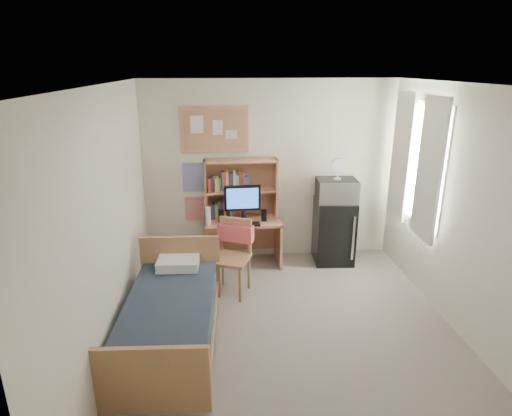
{
  "coord_description": "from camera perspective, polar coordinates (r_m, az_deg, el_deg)",
  "views": [
    {
      "loc": [
        -0.74,
        -3.87,
        2.77
      ],
      "look_at": [
        -0.28,
        1.2,
        1.06
      ],
      "focal_mm": 30.0,
      "sensor_mm": 36.0,
      "label": 1
    }
  ],
  "objects": [
    {
      "name": "window_unit",
      "position": [
        5.77,
        20.62,
        5.68
      ],
      "size": [
        0.1,
        1.4,
        1.7
      ],
      "primitive_type": "cube",
      "color": "white",
      "rests_on": "wall_right"
    },
    {
      "name": "wall_left",
      "position": [
        4.28,
        -19.19,
        -2.61
      ],
      "size": [
        0.04,
        4.2,
        2.6
      ],
      "primitive_type": "cube",
      "color": "white",
      "rests_on": "floor"
    },
    {
      "name": "monitor",
      "position": [
        5.91,
        -1.81,
        0.57
      ],
      "size": [
        0.5,
        0.06,
        0.53
      ],
      "primitive_type": "cube",
      "rotation": [
        0.0,
        0.0,
        0.03
      ],
      "color": "black",
      "rests_on": "desk"
    },
    {
      "name": "desk_chair",
      "position": [
        5.36,
        -3.39,
        -6.73
      ],
      "size": [
        0.63,
        0.63,
        0.96
      ],
      "primitive_type": "cube",
      "rotation": [
        0.0,
        0.0,
        -0.38
      ],
      "color": "#AA7B50",
      "rests_on": "floor"
    },
    {
      "name": "hutch",
      "position": [
        6.07,
        -2.02,
        2.58
      ],
      "size": [
        1.04,
        0.3,
        0.84
      ],
      "primitive_type": "cube",
      "rotation": [
        0.0,
        0.0,
        0.03
      ],
      "color": "tan",
      "rests_on": "desk"
    },
    {
      "name": "curtain_left",
      "position": [
        5.41,
        22.11,
        4.71
      ],
      "size": [
        0.04,
        0.55,
        1.7
      ],
      "primitive_type": "cube",
      "color": "white",
      "rests_on": "wall_right"
    },
    {
      "name": "curtain_right",
      "position": [
        6.12,
        18.79,
        6.55
      ],
      "size": [
        0.04,
        0.55,
        1.7
      ],
      "primitive_type": "cube",
      "color": "white",
      "rests_on": "wall_right"
    },
    {
      "name": "wall_right",
      "position": [
        4.86,
        26.67,
        -1.07
      ],
      "size": [
        0.04,
        4.2,
        2.6
      ],
      "primitive_type": "cube",
      "color": "white",
      "rests_on": "floor"
    },
    {
      "name": "keyboard",
      "position": [
        5.86,
        -1.66,
        -2.21
      ],
      "size": [
        0.45,
        0.16,
        0.02
      ],
      "primitive_type": "cube",
      "rotation": [
        0.0,
        0.0,
        0.03
      ],
      "color": "black",
      "rests_on": "desk"
    },
    {
      "name": "bed",
      "position": [
        4.64,
        -11.37,
        -14.74
      ],
      "size": [
        1.0,
        1.87,
        0.5
      ],
      "primitive_type": "cube",
      "rotation": [
        0.0,
        0.0,
        -0.05
      ],
      "color": "#1C2533",
      "rests_on": "floor"
    },
    {
      "name": "ceiling",
      "position": [
        3.95,
        5.88,
        16.02
      ],
      "size": [
        3.6,
        4.2,
        0.02
      ],
      "primitive_type": "cube",
      "color": "white",
      "rests_on": "wall_back"
    },
    {
      "name": "desk_fan",
      "position": [
        6.06,
        10.85,
        5.03
      ],
      "size": [
        0.23,
        0.23,
        0.27
      ],
      "primitive_type": "cylinder",
      "rotation": [
        0.0,
        0.0,
        -0.06
      ],
      "color": "white",
      "rests_on": "microwave"
    },
    {
      "name": "speaker_right",
      "position": [
        6.0,
        1.06,
        -0.99
      ],
      "size": [
        0.07,
        0.07,
        0.16
      ],
      "primitive_type": "cube",
      "rotation": [
        0.0,
        0.0,
        0.03
      ],
      "color": "black",
      "rests_on": "desk"
    },
    {
      "name": "floor",
      "position": [
        4.82,
        4.83,
        -16.69
      ],
      "size": [
        3.6,
        4.2,
        0.02
      ],
      "primitive_type": "cube",
      "color": "gray",
      "rests_on": "ground"
    },
    {
      "name": "poster_japan",
      "position": [
        6.3,
        -8.18,
        -0.06
      ],
      "size": [
        0.28,
        0.01,
        0.36
      ],
      "primitive_type": "cube",
      "color": "red",
      "rests_on": "wall_back"
    },
    {
      "name": "poster_wave",
      "position": [
        6.16,
        -8.38,
        4.09
      ],
      "size": [
        0.3,
        0.01,
        0.42
      ],
      "primitive_type": "cube",
      "color": "#2A41A9",
      "rests_on": "wall_back"
    },
    {
      "name": "speaker_left",
      "position": [
        5.95,
        -4.67,
        -1.13
      ],
      "size": [
        0.08,
        0.08,
        0.19
      ],
      "primitive_type": "cube",
      "rotation": [
        0.0,
        0.0,
        0.03
      ],
      "color": "black",
      "rests_on": "desk"
    },
    {
      "name": "wall_front",
      "position": [
        2.42,
        14.71,
        -19.5
      ],
      "size": [
        3.6,
        0.04,
        2.6
      ],
      "primitive_type": "cube",
      "color": "white",
      "rests_on": "floor"
    },
    {
      "name": "water_bottle",
      "position": [
        5.9,
        -6.41,
        -1.05
      ],
      "size": [
        0.07,
        0.07,
        0.25
      ],
      "primitive_type": "cylinder",
      "rotation": [
        0.0,
        0.0,
        0.03
      ],
      "color": "white",
      "rests_on": "desk"
    },
    {
      "name": "microwave",
      "position": [
        6.13,
        10.69,
        2.33
      ],
      "size": [
        0.57,
        0.45,
        0.32
      ],
      "primitive_type": "cube",
      "rotation": [
        0.0,
        0.0,
        -0.06
      ],
      "color": "silver",
      "rests_on": "mini_fridge"
    },
    {
      "name": "mini_fridge",
      "position": [
        6.35,
        10.32,
        -3.04
      ],
      "size": [
        0.58,
        0.58,
        0.93
      ],
      "primitive_type": "cube",
      "rotation": [
        0.0,
        0.0,
        -0.06
      ],
      "color": "black",
      "rests_on": "floor"
    },
    {
      "name": "pillow",
      "position": [
        5.13,
        -10.34,
        -7.27
      ],
      "size": [
        0.49,
        0.36,
        0.11
      ],
      "primitive_type": "cube",
      "rotation": [
        0.0,
        0.0,
        -0.05
      ],
      "color": "white",
      "rests_on": "bed"
    },
    {
      "name": "wall_back",
      "position": [
        6.2,
        1.85,
        4.83
      ],
      "size": [
        3.6,
        0.04,
        2.6
      ],
      "primitive_type": "cube",
      "color": "white",
      "rests_on": "floor"
    },
    {
      "name": "bulletin_board",
      "position": [
        6.02,
        -5.59,
        10.35
      ],
      "size": [
        0.94,
        0.03,
        0.64
      ],
      "primitive_type": "cube",
      "color": "tan",
      "rests_on": "wall_back"
    },
    {
      "name": "desk",
      "position": [
        6.18,
        -1.81,
        -4.61
      ],
      "size": [
        1.1,
        0.58,
        0.68
      ],
      "primitive_type": "cube",
      "rotation": [
        0.0,
        0.0,
        0.03
      ],
      "color": "tan",
      "rests_on": "floor"
    },
    {
      "name": "hoodie",
      "position": [
        5.43,
        -2.73,
        -3.33
      ],
      "size": [
        0.47,
        0.3,
        0.22
      ],
      "primitive_type": "cube",
      "rotation": [
        0.0,
        0.0,
        -0.38
      ],
      "color": "#D65156",
      "rests_on": "desk_chair"
    }
  ]
}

